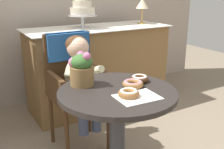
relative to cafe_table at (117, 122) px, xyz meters
The scene contains 11 objects.
cafe_table is the anchor object (origin of this frame).
wicker_chair 0.73m from the cafe_table, 89.47° to the left, with size 0.42×0.45×0.95m.
seated_child 0.59m from the cafe_table, 89.32° to the left, with size 0.27×0.32×0.73m.
paper_napkin 0.26m from the cafe_table, 75.71° to the right, with size 0.24×0.18×0.00m, color white.
donut_front 0.26m from the cafe_table, ahead, with size 0.13×0.13×0.04m.
donut_mid 0.26m from the cafe_table, 89.72° to the right, with size 0.12×0.12×0.04m.
donut_side 0.32m from the cafe_table, 16.05° to the left, with size 0.12×0.12×0.04m.
flower_vase 0.40m from the cafe_table, 126.01° to the left, with size 0.15×0.15×0.22m.
display_counter 1.41m from the cafe_table, 67.07° to the left, with size 1.56×0.62×0.90m.
tiered_cake_stand 1.48m from the cafe_table, 73.85° to the left, with size 0.30×0.30×0.33m.
table_lamp 1.80m from the cafe_table, 48.94° to the left, with size 0.15×0.15×0.28m.
Camera 1 is at (-0.81, -1.31, 1.31)m, focal length 44.13 mm.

